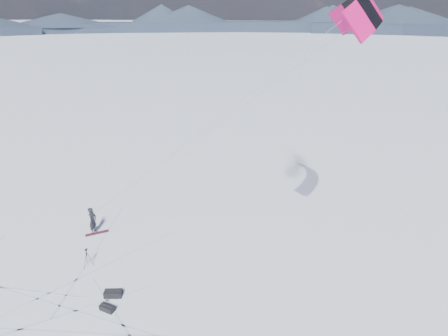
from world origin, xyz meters
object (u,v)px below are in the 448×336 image
(gear_bag_a, at_px, (113,293))
(gear_bag_b, at_px, (107,308))
(snowkiter, at_px, (95,233))
(tripod, at_px, (87,255))
(snowboard, at_px, (97,233))

(gear_bag_a, bearing_deg, gear_bag_b, -92.76)
(snowkiter, bearing_deg, gear_bag_b, -150.71)
(snowkiter, height_order, gear_bag_a, snowkiter)
(gear_bag_a, height_order, gear_bag_b, gear_bag_a)
(snowkiter, distance_m, tripod, 3.70)
(snowkiter, height_order, gear_bag_b, snowkiter)
(snowkiter, bearing_deg, tripod, -160.50)
(tripod, xyz_separation_m, gear_bag_b, (3.04, -2.76, -0.59))
(snowkiter, xyz_separation_m, snowboard, (0.21, -0.02, 0.02))
(snowkiter, relative_size, gear_bag_b, 2.35)
(snowboard, relative_size, gear_bag_a, 1.51)
(snowboard, bearing_deg, tripod, -105.19)
(tripod, distance_m, gear_bag_a, 3.37)
(snowkiter, xyz_separation_m, tripod, (1.78, -3.16, 0.74))
(gear_bag_b, bearing_deg, gear_bag_a, 113.36)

